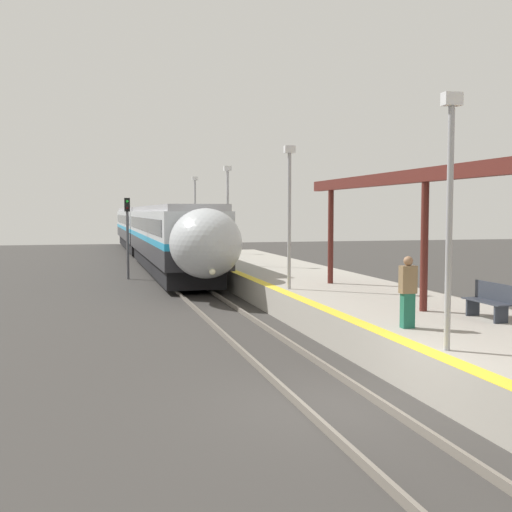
# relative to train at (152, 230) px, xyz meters

# --- Properties ---
(ground_plane) EXTENTS (120.00, 120.00, 0.00)m
(ground_plane) POSITION_rel_train_xyz_m (0.00, -35.38, -2.20)
(ground_plane) COLOR #383533
(rail_left) EXTENTS (0.08, 90.00, 0.15)m
(rail_left) POSITION_rel_train_xyz_m (-0.72, -35.38, -2.12)
(rail_left) COLOR slate
(rail_left) RESTS_ON ground_plane
(rail_right) EXTENTS (0.08, 90.00, 0.15)m
(rail_right) POSITION_rel_train_xyz_m (0.72, -35.38, -2.12)
(rail_right) COLOR slate
(rail_right) RESTS_ON ground_plane
(train) EXTENTS (2.92, 46.71, 3.82)m
(train) POSITION_rel_train_xyz_m (0.00, 0.00, 0.00)
(train) COLOR black
(train) RESTS_ON ground_plane
(platform_bench) EXTENTS (0.44, 1.53, 0.89)m
(platform_bench) POSITION_rel_train_xyz_m (5.06, -32.44, -0.82)
(platform_bench) COLOR #2D333D
(platform_bench) RESTS_ON platform_right
(person_waiting) EXTENTS (0.36, 0.22, 1.62)m
(person_waiting) POSITION_rel_train_xyz_m (2.56, -33.00, -0.46)
(person_waiting) COLOR #1E604C
(person_waiting) RESTS_ON platform_right
(railway_signal) EXTENTS (0.28, 0.28, 4.21)m
(railway_signal) POSITION_rel_train_xyz_m (-2.42, -12.21, 0.39)
(railway_signal) COLOR #59595E
(railway_signal) RESTS_ON ground_plane
(lamppost_near) EXTENTS (0.36, 0.20, 4.80)m
(lamppost_near) POSITION_rel_train_xyz_m (2.17, -35.29, 1.49)
(lamppost_near) COLOR #9E9EA3
(lamppost_near) RESTS_ON platform_right
(lamppost_mid) EXTENTS (0.36, 0.20, 4.80)m
(lamppost_mid) POSITION_rel_train_xyz_m (2.17, -25.42, 1.49)
(lamppost_mid) COLOR #9E9EA3
(lamppost_mid) RESTS_ON platform_right
(lamppost_far) EXTENTS (0.36, 0.20, 4.80)m
(lamppost_far) POSITION_rel_train_xyz_m (2.17, -15.54, 1.49)
(lamppost_far) COLOR #9E9EA3
(lamppost_far) RESTS_ON platform_right
(lamppost_farthest) EXTENTS (0.36, 0.20, 4.80)m
(lamppost_farthest) POSITION_rel_train_xyz_m (2.17, -5.66, 1.49)
(lamppost_farthest) COLOR #9E9EA3
(lamppost_farthest) RESTS_ON platform_right
(station_canopy) EXTENTS (2.02, 16.44, 3.74)m
(station_canopy) POSITION_rel_train_xyz_m (4.73, -30.88, 2.20)
(station_canopy) COLOR #511E19
(station_canopy) RESTS_ON platform_right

